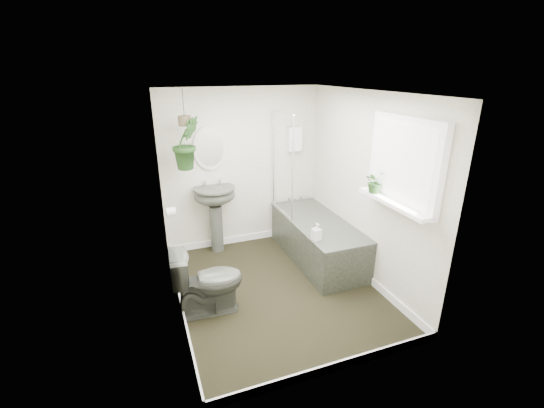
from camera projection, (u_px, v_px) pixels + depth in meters
name	position (u px, v px, depth m)	size (l,w,h in m)	color
floor	(276.00, 289.00, 4.45)	(2.30, 2.80, 0.02)	black
ceiling	(277.00, 91.00, 3.63)	(2.30, 2.80, 0.02)	white
wall_back	(242.00, 169.00, 5.28)	(2.30, 0.02, 2.30)	silver
wall_front	(343.00, 258.00, 2.80)	(2.30, 0.02, 2.30)	silver
wall_left	(170.00, 214.00, 3.66)	(0.02, 2.80, 2.30)	silver
wall_right	(365.00, 189.00, 4.42)	(0.02, 2.80, 2.30)	silver
skirting	(276.00, 285.00, 4.43)	(2.30, 2.80, 0.10)	white
bathtub	(317.00, 240.00, 5.04)	(0.72, 1.72, 0.58)	#3D4038
bath_screen	(283.00, 164.00, 5.02)	(0.04, 0.72, 1.40)	silver
shower_box	(295.00, 139.00, 5.34)	(0.20, 0.10, 0.35)	white
oval_mirror	(210.00, 148.00, 4.97)	(0.46, 0.03, 0.62)	beige
wall_sconce	(181.00, 158.00, 4.87)	(0.04, 0.04, 0.22)	black
toilet_roll_holder	(171.00, 212.00, 4.38)	(0.11, 0.11, 0.11)	white
window_recess	(405.00, 162.00, 3.61)	(0.08, 1.00, 0.90)	white
window_sill	(394.00, 203.00, 3.73)	(0.18, 1.00, 0.04)	white
window_blinds	(401.00, 163.00, 3.59)	(0.01, 0.86, 0.76)	white
toilet	(208.00, 281.00, 3.90)	(0.42, 0.74, 0.76)	#3D4038
pedestal_sink	(216.00, 219.00, 5.21)	(0.57, 0.49, 0.98)	#3D4038
sill_plant	(375.00, 181.00, 3.93)	(0.22, 0.19, 0.25)	black
hanging_plant	(187.00, 143.00, 4.54)	(0.37, 0.30, 0.67)	black
soap_bottle	(317.00, 232.00, 4.35)	(0.10, 0.10, 0.21)	#373332
hanging_pot	(185.00, 121.00, 4.44)	(0.16, 0.16, 0.12)	#4D422E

